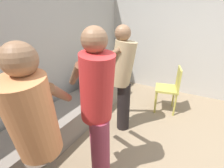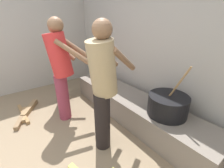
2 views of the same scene
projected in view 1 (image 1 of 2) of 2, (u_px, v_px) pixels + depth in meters
The scene contains 8 objects.
block_enclosure_rear at pixel (42, 54), 2.46m from camera, with size 4.89×0.20×2.31m, color #ADA8A0.
block_enclosure_right at pixel (210, 45), 3.30m from camera, with size 0.20×4.92×2.31m, color #ADA8A0.
hearth_ledge at pixel (77, 111), 2.69m from camera, with size 2.78×0.60×0.40m, color slate.
cooking_pot_main at pixel (96, 81), 3.07m from camera, with size 0.53×0.53×0.73m.
cook_in_tan_shirt at pixel (122, 75), 2.25m from camera, with size 0.50×0.73×1.62m.
cook_in_red_shirt at pixel (97, 105), 1.45m from camera, with size 0.66×0.73×1.64m.
cook_in_orange_shirt at pixel (38, 138), 1.10m from camera, with size 0.72×0.62×1.57m.
chair_olive at pixel (170, 87), 2.90m from camera, with size 0.48×0.48×0.88m.
Camera 1 is at (-1.61, 0.20, 1.68)m, focal length 24.82 mm.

